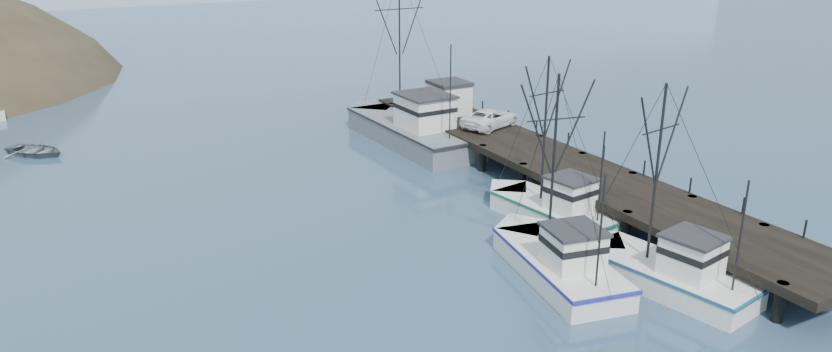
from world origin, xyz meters
The scene contains 9 objects.
ground centered at (0.00, 0.00, 0.00)m, with size 400.00×400.00×0.00m, color navy.
pier centered at (14.00, 16.00, 1.69)m, with size 6.00×44.00×2.00m.
trawler_near centered at (9.32, 1.17, 0.82)m, with size 5.06×10.57×10.75m.
trawler_mid centered at (5.36, 4.74, 0.82)m, with size 5.32×11.06×10.92m.
trawler_far centered at (9.73, 10.70, 0.82)m, with size 4.50×10.24×10.56m.
work_vessel centered at (10.21, 30.25, 1.23)m, with size 5.60×17.30×14.25m.
pier_shed centered at (14.11, 30.40, 3.42)m, with size 3.00×3.20×2.80m.
pickup_truck centered at (14.69, 24.94, 2.75)m, with size 2.50×5.41×1.50m, color white.
motorboat centered at (-17.76, 41.35, 0.00)m, with size 3.61×5.05×1.05m, color slate.
Camera 1 is at (-17.99, -22.77, 17.76)m, focal length 32.00 mm.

